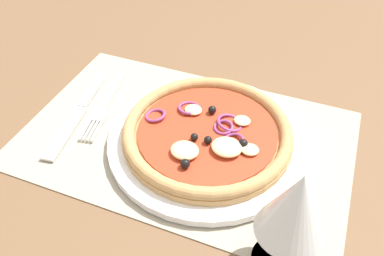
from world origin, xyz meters
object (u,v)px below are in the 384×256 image
(pizza, at_px, (208,131))
(wine_glass, at_px, (295,208))
(knife, at_px, (77,115))
(plate, at_px, (207,139))
(fork, at_px, (105,106))

(pizza, xyz_separation_m, wine_glass, (-0.14, 0.14, 0.08))
(pizza, relative_size, knife, 1.21)
(plate, bearing_deg, pizza, 124.39)
(fork, height_order, knife, knife)
(pizza, distance_m, fork, 0.18)
(knife, xyz_separation_m, wine_glass, (-0.35, 0.12, 0.10))
(knife, bearing_deg, fork, 129.92)
(fork, bearing_deg, knife, -51.59)
(plate, relative_size, knife, 1.43)
(wine_glass, bearing_deg, plate, -46.07)
(fork, bearing_deg, wine_glass, 53.59)
(knife, bearing_deg, plate, 87.04)
(fork, bearing_deg, plate, 75.58)
(plate, bearing_deg, wine_glass, 133.93)
(plate, distance_m, fork, 0.18)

